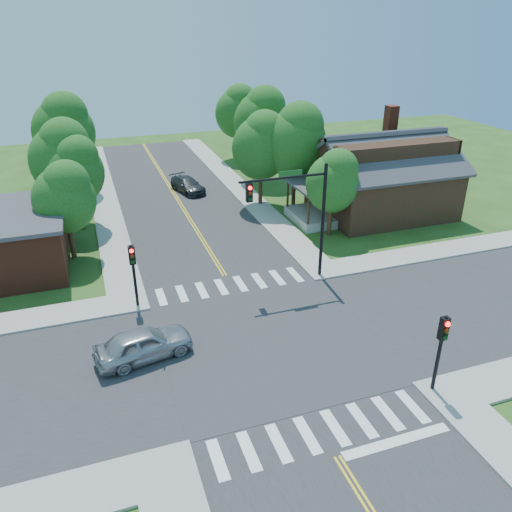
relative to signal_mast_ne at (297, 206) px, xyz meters
name	(u,v)px	position (x,y,z in m)	size (l,w,h in m)	color
ground	(266,343)	(-3.91, -5.59, -4.85)	(100.00, 100.00, 0.00)	#2A4D18
road_ns	(267,343)	(-3.91, -5.59, -4.83)	(10.00, 90.00, 0.04)	#2D2D30
road_ew	(267,343)	(-3.91, -5.59, -4.83)	(90.00, 10.00, 0.04)	#2D2D30
intersection_patch	(266,343)	(-3.91, -5.59, -4.85)	(10.20, 10.20, 0.06)	#2D2D30
sidewalk_ne	(375,204)	(11.90, 10.23, -4.78)	(40.00, 40.00, 0.14)	#9E9B93
crosswalk_north	(231,285)	(-3.91, 0.61, -4.80)	(8.85, 2.00, 0.01)	white
crosswalk_south	(321,431)	(-3.91, -11.79, -4.80)	(8.85, 2.00, 0.01)	white
centerline	(267,343)	(-3.91, -5.59, -4.80)	(0.30, 90.00, 0.01)	yellow
stop_bar	(396,442)	(-1.41, -13.19, -4.85)	(4.60, 0.45, 0.09)	white
signal_mast_ne	(297,206)	(0.00, 0.00, 0.00)	(5.30, 0.42, 7.20)	black
signal_pole_se	(442,340)	(1.69, -11.21, -2.19)	(0.34, 0.42, 3.80)	black
signal_pole_nw	(133,265)	(-9.51, -0.01, -2.19)	(0.34, 0.42, 3.80)	black
house_ne	(382,173)	(11.19, 8.65, -1.52)	(13.05, 8.80, 7.11)	#2F2110
tree_e_a	(334,180)	(5.27, 5.64, -0.61)	(3.81, 3.62, 6.48)	#382314
tree_e_b	(297,139)	(5.21, 12.24, 0.88)	(5.14, 4.88, 8.74)	#382314
tree_e_c	(262,119)	(5.26, 20.52, 1.04)	(5.28, 5.02, 8.98)	#382314
tree_e_d	(238,110)	(5.44, 28.90, 0.51)	(4.82, 4.57, 8.19)	#382314
tree_w_a	(65,196)	(-12.67, 7.78, -0.46)	(3.95, 3.75, 6.71)	#382314
tree_w_b	(63,156)	(-12.61, 14.15, 0.53)	(4.83, 4.59, 8.21)	#382314
tree_w_c	(64,128)	(-12.46, 22.10, 1.06)	(5.30, 5.04, 9.02)	#382314
tree_w_d	(62,129)	(-12.93, 31.58, -0.84)	(3.61, 3.43, 6.13)	#382314
tree_house	(262,144)	(2.66, 13.47, 0.40)	(4.71, 4.48, 8.01)	#382314
tree_bldg	(75,168)	(-11.91, 12.90, -0.14)	(4.23, 4.02, 7.19)	#382314
car_silver	(144,344)	(-9.77, -4.77, -4.07)	(4.85, 2.69, 1.56)	#AEB0B5
car_dgrey	(188,185)	(-2.58, 18.90, -4.20)	(2.97, 4.80, 1.30)	#2F3234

